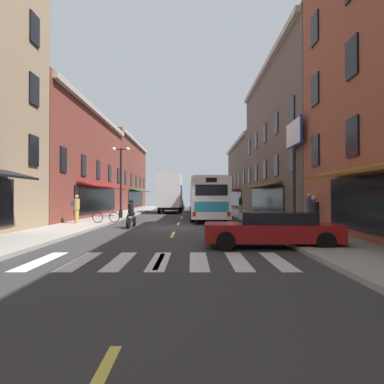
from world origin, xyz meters
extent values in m
cube|color=#333335|center=(0.00, 0.00, -0.05)|extent=(34.80, 80.00, 0.10)
cube|color=#DBCC4C|center=(0.00, -10.00, 0.00)|extent=(0.14, 2.40, 0.01)
cube|color=#DBCC4C|center=(0.00, -3.50, 0.00)|extent=(0.14, 2.40, 0.01)
cube|color=#DBCC4C|center=(0.00, 3.00, 0.00)|extent=(0.14, 2.40, 0.01)
cube|color=#DBCC4C|center=(0.00, 9.50, 0.00)|extent=(0.14, 2.40, 0.01)
cube|color=#DBCC4C|center=(0.00, 16.00, 0.00)|extent=(0.14, 2.40, 0.01)
cube|color=#DBCC4C|center=(0.00, 22.50, 0.00)|extent=(0.14, 2.40, 0.01)
cube|color=#DBCC4C|center=(0.00, 29.00, 0.00)|extent=(0.14, 2.40, 0.01)
cube|color=#DBCC4C|center=(0.00, 35.50, 0.00)|extent=(0.14, 2.40, 0.01)
cube|color=silver|center=(-3.30, -10.00, 0.00)|extent=(0.50, 2.80, 0.01)
cube|color=silver|center=(-2.20, -10.00, 0.00)|extent=(0.50, 2.80, 0.01)
cube|color=silver|center=(-1.10, -10.00, 0.00)|extent=(0.50, 2.80, 0.01)
cube|color=silver|center=(0.00, -10.00, 0.00)|extent=(0.50, 2.80, 0.01)
cube|color=silver|center=(1.10, -10.00, 0.00)|extent=(0.50, 2.80, 0.01)
cube|color=silver|center=(2.20, -10.00, 0.00)|extent=(0.50, 2.80, 0.01)
cube|color=silver|center=(3.30, -10.00, 0.00)|extent=(0.50, 2.80, 0.01)
cube|color=#A39E93|center=(-5.90, 0.00, 0.07)|extent=(3.00, 80.00, 0.14)
cube|color=#A39E93|center=(5.90, 0.00, 0.07)|extent=(3.00, 80.00, 0.14)
cube|color=black|center=(-7.36, -2.00, 4.20)|extent=(0.10, 1.00, 1.60)
cube|color=black|center=(-7.36, -2.00, 7.40)|extent=(0.10, 1.00, 1.60)
cube|color=black|center=(-7.36, -2.00, 10.60)|extent=(0.10, 1.00, 1.60)
cube|color=brown|center=(-11.40, 10.00, 4.72)|extent=(8.00, 19.90, 9.44)
cube|color=#B2AD9E|center=(-7.30, 10.00, 9.09)|extent=(0.44, 19.40, 0.40)
cube|color=black|center=(-7.36, 10.00, 1.55)|extent=(0.10, 12.00, 2.10)
cube|color=maroon|center=(-6.65, 10.00, 2.75)|extent=(1.38, 11.20, 0.44)
cube|color=black|center=(-7.36, 2.00, 4.20)|extent=(0.10, 1.00, 1.60)
cube|color=black|center=(-7.36, 6.00, 4.20)|extent=(0.10, 1.00, 1.60)
cube|color=black|center=(-7.36, 10.00, 4.20)|extent=(0.10, 1.00, 1.60)
cube|color=black|center=(-7.36, 14.00, 4.20)|extent=(0.10, 1.00, 1.60)
cube|color=black|center=(-7.36, 18.00, 4.20)|extent=(0.10, 1.00, 1.60)
cube|color=brown|center=(-11.40, 30.00, 5.06)|extent=(8.00, 19.90, 10.12)
cube|color=#B2AD9E|center=(-7.30, 30.00, 9.77)|extent=(0.44, 19.40, 0.40)
cube|color=black|center=(-7.36, 30.00, 1.55)|extent=(0.10, 12.00, 2.10)
cube|color=#1E6638|center=(-6.65, 30.00, 2.75)|extent=(1.38, 11.20, 0.44)
cube|color=black|center=(-7.36, 22.00, 4.20)|extent=(0.10, 1.00, 1.60)
cube|color=black|center=(-7.36, 26.00, 4.20)|extent=(0.10, 1.00, 1.60)
cube|color=black|center=(-7.36, 30.00, 4.20)|extent=(0.10, 1.00, 1.60)
cube|color=black|center=(-7.36, 34.00, 4.20)|extent=(0.10, 1.00, 1.60)
cube|color=black|center=(-7.36, 38.00, 4.20)|extent=(0.10, 1.00, 1.60)
cube|color=black|center=(7.36, -6.00, 4.20)|extent=(0.10, 1.00, 1.60)
cube|color=black|center=(7.36, -2.00, 4.20)|extent=(0.10, 1.00, 1.60)
cube|color=black|center=(7.36, -6.00, 7.40)|extent=(0.10, 1.00, 1.60)
cube|color=black|center=(7.36, -2.00, 7.40)|extent=(0.10, 1.00, 1.60)
cube|color=black|center=(7.36, -2.00, 10.60)|extent=(0.10, 1.00, 1.60)
cube|color=brown|center=(11.40, 10.00, 6.69)|extent=(8.00, 19.90, 13.39)
cube|color=#B2AD9E|center=(7.30, 10.00, 13.04)|extent=(0.44, 19.40, 0.40)
cube|color=black|center=(7.36, 10.00, 1.55)|extent=(0.10, 12.00, 2.10)
cube|color=brown|center=(6.65, 10.00, 2.75)|extent=(1.38, 11.20, 0.44)
cube|color=black|center=(7.36, 2.00, 4.20)|extent=(0.10, 1.00, 1.60)
cube|color=black|center=(7.36, 6.00, 4.20)|extent=(0.10, 1.00, 1.60)
cube|color=black|center=(7.36, 10.00, 4.20)|extent=(0.10, 1.00, 1.60)
cube|color=black|center=(7.36, 14.00, 4.20)|extent=(0.10, 1.00, 1.60)
cube|color=black|center=(7.36, 18.00, 4.20)|extent=(0.10, 1.00, 1.60)
cube|color=black|center=(7.36, 2.00, 7.40)|extent=(0.10, 1.00, 1.60)
cube|color=black|center=(7.36, 6.00, 7.40)|extent=(0.10, 1.00, 1.60)
cube|color=black|center=(7.36, 10.00, 7.40)|extent=(0.10, 1.00, 1.60)
cube|color=black|center=(7.36, 14.00, 7.40)|extent=(0.10, 1.00, 1.60)
cube|color=black|center=(7.36, 18.00, 7.40)|extent=(0.10, 1.00, 1.60)
cube|color=brown|center=(11.40, 30.00, 4.92)|extent=(8.00, 19.90, 9.84)
cube|color=#B2AD9E|center=(7.30, 30.00, 9.49)|extent=(0.44, 19.40, 0.40)
cube|color=black|center=(7.36, 30.00, 1.55)|extent=(0.10, 12.00, 2.10)
cube|color=maroon|center=(6.65, 30.00, 2.75)|extent=(1.38, 11.20, 0.44)
cube|color=black|center=(7.36, 22.00, 4.20)|extent=(0.10, 1.00, 1.60)
cube|color=black|center=(7.36, 26.00, 4.20)|extent=(0.10, 1.00, 1.60)
cube|color=black|center=(7.36, 30.00, 4.20)|extent=(0.10, 1.00, 1.60)
cube|color=black|center=(7.36, 34.00, 4.20)|extent=(0.10, 1.00, 1.60)
cube|color=black|center=(7.36, 38.00, 4.20)|extent=(0.10, 1.00, 1.60)
cylinder|color=black|center=(7.05, 0.63, 2.52)|extent=(0.18, 0.18, 4.76)
cylinder|color=black|center=(7.05, 0.63, 0.26)|extent=(0.40, 0.40, 0.24)
cube|color=navy|center=(7.05, 0.63, 5.63)|extent=(0.10, 2.78, 1.61)
cube|color=silver|center=(6.99, 0.63, 5.63)|extent=(0.04, 2.62, 1.45)
cube|color=silver|center=(7.11, 0.63, 5.63)|extent=(0.04, 2.62, 1.45)
cube|color=white|center=(2.09, 7.84, 1.72)|extent=(2.64, 12.42, 2.73)
cube|color=silver|center=(2.09, 7.84, 3.14)|extent=(2.43, 11.22, 0.16)
cube|color=black|center=(2.09, 8.14, 1.91)|extent=(2.66, 10.02, 0.96)
cube|color=maroon|center=(2.09, 7.84, 0.60)|extent=(2.66, 12.02, 0.36)
cube|color=black|center=(2.05, 14.00, 1.91)|extent=(2.25, 0.14, 1.10)
cube|color=black|center=(2.14, 1.68, 2.22)|extent=(2.05, 0.13, 0.70)
cube|color=teal|center=(2.14, 1.67, 1.17)|extent=(2.15, 0.11, 0.64)
cube|color=black|center=(2.14, 1.67, 2.86)|extent=(0.70, 0.10, 0.28)
cube|color=red|center=(1.04, 1.65, 0.70)|extent=(0.20, 0.08, 0.28)
cube|color=red|center=(3.23, 1.66, 0.70)|extent=(0.20, 0.08, 0.28)
cylinder|color=black|center=(0.89, 12.03, 0.50)|extent=(0.31, 1.00, 1.00)
cylinder|color=black|center=(3.24, 12.05, 0.50)|extent=(0.31, 1.00, 1.00)
cylinder|color=black|center=(0.95, 4.13, 0.50)|extent=(0.31, 1.00, 1.00)
cylinder|color=black|center=(3.30, 4.15, 0.50)|extent=(0.31, 1.00, 1.00)
cube|color=black|center=(-1.45, 20.75, 1.55)|extent=(2.32, 2.03, 2.40)
cube|color=black|center=(-1.45, 21.71, 2.40)|extent=(2.00, 0.12, 0.80)
cube|color=white|center=(-1.49, 17.10, 2.46)|extent=(2.45, 5.31, 3.51)
cube|color=navy|center=(-0.27, 17.09, 2.63)|extent=(0.09, 3.17, 0.90)
cube|color=black|center=(-1.48, 18.11, 0.55)|extent=(1.97, 6.91, 0.24)
cylinder|color=black|center=(-2.56, 20.56, 0.45)|extent=(0.29, 0.90, 0.90)
cylinder|color=black|center=(-0.36, 20.54, 0.45)|extent=(0.29, 0.90, 0.90)
cylinder|color=black|center=(-2.60, 16.32, 0.45)|extent=(0.29, 0.90, 0.90)
cylinder|color=black|center=(-0.40, 16.30, 0.45)|extent=(0.29, 0.90, 0.90)
cube|color=maroon|center=(3.71, -7.50, 0.54)|extent=(4.75, 2.00, 0.61)
cube|color=black|center=(3.89, -7.51, 1.03)|extent=(2.60, 1.73, 0.44)
cube|color=red|center=(5.98, -8.33, 0.75)|extent=(0.07, 0.20, 0.14)
cube|color=red|center=(6.05, -6.92, 0.75)|extent=(0.07, 0.20, 0.14)
cylinder|color=black|center=(2.03, -8.25, 0.32)|extent=(0.65, 0.25, 0.64)
cylinder|color=black|center=(2.12, -6.59, 0.32)|extent=(0.65, 0.25, 0.64)
cylinder|color=black|center=(5.29, -8.42, 0.32)|extent=(0.65, 0.25, 0.64)
cylinder|color=black|center=(5.38, -6.76, 0.32)|extent=(0.65, 0.25, 0.64)
cube|color=#144723|center=(-1.20, 28.07, 0.61)|extent=(1.86, 4.44, 0.74)
cube|color=black|center=(-1.20, 27.89, 1.20)|extent=(1.69, 2.40, 0.49)
cube|color=red|center=(-1.92, 25.87, 0.88)|extent=(0.20, 0.06, 0.14)
cube|color=red|center=(-0.45, 25.88, 0.88)|extent=(0.20, 0.06, 0.14)
cylinder|color=black|center=(-2.08, 29.58, 0.32)|extent=(0.22, 0.64, 0.64)
cylinder|color=black|center=(-0.34, 29.59, 0.32)|extent=(0.22, 0.64, 0.64)
cylinder|color=black|center=(-2.06, 26.55, 0.32)|extent=(0.22, 0.64, 0.64)
cylinder|color=black|center=(-0.32, 26.56, 0.32)|extent=(0.22, 0.64, 0.64)
cylinder|color=black|center=(-2.57, 0.70, 0.31)|extent=(0.13, 0.62, 0.62)
cylinder|color=black|center=(-2.65, -0.75, 0.31)|extent=(0.15, 0.63, 0.62)
cylinder|color=#B2B2B7|center=(-2.57, 0.58, 0.61)|extent=(0.09, 0.33, 0.68)
ellipsoid|color=navy|center=(-2.60, 0.16, 0.81)|extent=(0.35, 0.58, 0.28)
cube|color=black|center=(-2.62, -0.24, 0.74)|extent=(0.29, 0.57, 0.12)
cube|color=#B2B2B7|center=(-2.61, -0.02, 0.40)|extent=(0.26, 0.41, 0.30)
cylinder|color=#B2B2B7|center=(-2.58, 0.48, 1.02)|extent=(0.62, 0.07, 0.04)
cylinder|color=black|center=(-2.61, -0.17, 1.13)|extent=(0.36, 0.48, 0.66)
sphere|color=black|center=(-2.61, -0.06, 1.53)|extent=(0.26, 0.26, 0.26)
cylinder|color=black|center=(-2.79, -0.13, 0.40)|extent=(0.16, 0.37, 0.56)
cylinder|color=black|center=(-2.43, -0.15, 0.40)|extent=(0.16, 0.37, 0.56)
torus|color=black|center=(-5.13, 1.97, 0.47)|extent=(0.66, 0.18, 0.66)
torus|color=black|center=(-4.11, 2.19, 0.47)|extent=(0.66, 0.18, 0.66)
cylinder|color=black|center=(-4.62, 2.08, 0.57)|extent=(0.98, 0.25, 0.04)
cylinder|color=black|center=(-4.44, 2.12, 0.75)|extent=(0.14, 0.06, 0.50)
cube|color=black|center=(-4.42, 2.13, 1.02)|extent=(0.22, 0.16, 0.06)
cylinder|color=black|center=(-5.06, 1.99, 1.02)|extent=(0.13, 0.48, 0.03)
cylinder|color=#B29947|center=(-6.35, 1.60, 0.57)|extent=(0.28, 0.28, 0.87)
cylinder|color=#B29947|center=(-6.35, 1.60, 1.34)|extent=(0.36, 0.36, 0.67)
sphere|color=#CD7F52|center=(-6.35, 1.60, 1.81)|extent=(0.23, 0.23, 0.23)
cube|color=navy|center=(-6.58, 1.54, 1.37)|extent=(0.22, 0.29, 0.36)
cylinder|color=#B29947|center=(5.73, -6.23, 0.55)|extent=(0.28, 0.28, 0.82)
cylinder|color=black|center=(5.73, -6.23, 1.28)|extent=(0.36, 0.36, 0.64)
sphere|color=#A8767A|center=(5.73, -6.23, 1.73)|extent=(0.22, 0.22, 0.22)
cylinder|color=#B29947|center=(5.81, 14.22, 0.57)|extent=(0.28, 0.28, 0.85)
cylinder|color=black|center=(5.81, 14.22, 1.32)|extent=(0.36, 0.36, 0.66)
sphere|color=gray|center=(5.81, 14.22, 1.79)|extent=(0.23, 0.23, 0.23)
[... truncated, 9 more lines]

